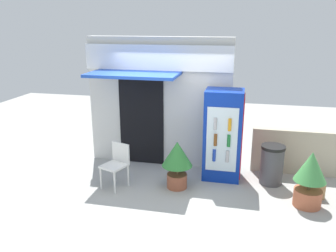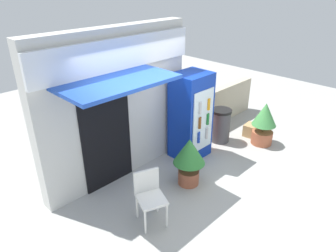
{
  "view_description": "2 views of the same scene",
  "coord_description": "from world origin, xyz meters",
  "px_view_note": "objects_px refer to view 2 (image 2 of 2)",
  "views": [
    {
      "loc": [
        1.46,
        -5.7,
        3.1
      ],
      "look_at": [
        0.07,
        0.52,
        1.17
      ],
      "focal_mm": 36.86,
      "sensor_mm": 36.0,
      "label": 1
    },
    {
      "loc": [
        -3.38,
        -2.81,
        3.55
      ],
      "look_at": [
        0.07,
        0.61,
        1.18
      ],
      "focal_mm": 33.04,
      "sensor_mm": 36.0,
      "label": 2
    }
  ],
  "objects_px": {
    "potted_plant_curbside": "(264,122)",
    "trash_bin": "(220,125)",
    "cardboard_box": "(251,130)",
    "potted_plant_near_shop": "(189,157)",
    "drink_cooler": "(191,116)",
    "plastic_chair": "(149,193)"
  },
  "relations": [
    {
      "from": "potted_plant_curbside",
      "to": "drink_cooler",
      "type": "bearing_deg",
      "value": 150.91
    },
    {
      "from": "potted_plant_near_shop",
      "to": "trash_bin",
      "type": "relative_size",
      "value": 1.19
    },
    {
      "from": "plastic_chair",
      "to": "trash_bin",
      "type": "xyz_separation_m",
      "value": [
        2.94,
        0.78,
        -0.11
      ]
    },
    {
      "from": "potted_plant_curbside",
      "to": "cardboard_box",
      "type": "distance_m",
      "value": 0.59
    },
    {
      "from": "drink_cooler",
      "to": "cardboard_box",
      "type": "xyz_separation_m",
      "value": [
        1.71,
        -0.47,
        -0.77
      ]
    },
    {
      "from": "plastic_chair",
      "to": "cardboard_box",
      "type": "relative_size",
      "value": 2.56
    },
    {
      "from": "drink_cooler",
      "to": "potted_plant_near_shop",
      "type": "xyz_separation_m",
      "value": [
        -0.81,
        -0.67,
        -0.33
      ]
    },
    {
      "from": "potted_plant_curbside",
      "to": "trash_bin",
      "type": "height_order",
      "value": "potted_plant_curbside"
    },
    {
      "from": "potted_plant_near_shop",
      "to": "potted_plant_curbside",
      "type": "distance_m",
      "value": 2.37
    },
    {
      "from": "drink_cooler",
      "to": "cardboard_box",
      "type": "height_order",
      "value": "drink_cooler"
    },
    {
      "from": "trash_bin",
      "to": "potted_plant_curbside",
      "type": "bearing_deg",
      "value": -53.86
    },
    {
      "from": "potted_plant_curbside",
      "to": "cardboard_box",
      "type": "height_order",
      "value": "potted_plant_curbside"
    },
    {
      "from": "trash_bin",
      "to": "cardboard_box",
      "type": "height_order",
      "value": "trash_bin"
    },
    {
      "from": "potted_plant_curbside",
      "to": "trash_bin",
      "type": "xyz_separation_m",
      "value": [
        -0.57,
        0.78,
        -0.16
      ]
    },
    {
      "from": "potted_plant_curbside",
      "to": "trash_bin",
      "type": "relative_size",
      "value": 1.27
    },
    {
      "from": "drink_cooler",
      "to": "potted_plant_curbside",
      "type": "relative_size",
      "value": 1.83
    },
    {
      "from": "potted_plant_near_shop",
      "to": "potted_plant_curbside",
      "type": "xyz_separation_m",
      "value": [
        2.36,
        -0.19,
        -0.02
      ]
    },
    {
      "from": "drink_cooler",
      "to": "cardboard_box",
      "type": "relative_size",
      "value": 5.47
    },
    {
      "from": "potted_plant_curbside",
      "to": "trash_bin",
      "type": "bearing_deg",
      "value": 126.14
    },
    {
      "from": "plastic_chair",
      "to": "potted_plant_curbside",
      "type": "xyz_separation_m",
      "value": [
        3.51,
        -0.0,
        0.06
      ]
    },
    {
      "from": "potted_plant_curbside",
      "to": "cardboard_box",
      "type": "bearing_deg",
      "value": 66.81
    },
    {
      "from": "potted_plant_near_shop",
      "to": "plastic_chair",
      "type": "bearing_deg",
      "value": -170.74
    }
  ]
}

